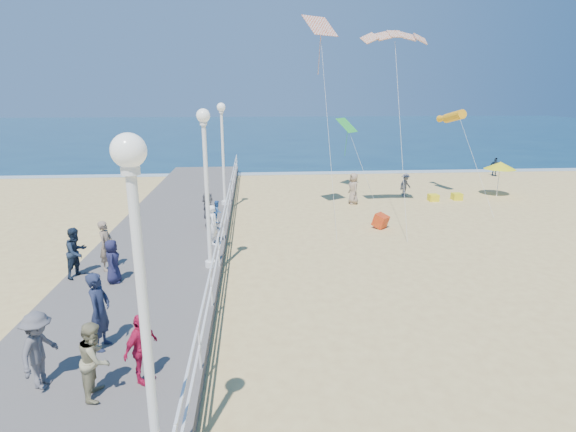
{
  "coord_description": "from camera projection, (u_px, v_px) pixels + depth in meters",
  "views": [
    {
      "loc": [
        -3.84,
        -14.66,
        6.18
      ],
      "look_at": [
        -2.5,
        2.0,
        1.6
      ],
      "focal_mm": 28.0,
      "sensor_mm": 36.0,
      "label": 1
    }
  ],
  "objects": [
    {
      "name": "woman_holding_toddler",
      "position": [
        214.0,
        225.0,
        17.65
      ],
      "size": [
        0.42,
        0.6,
        1.57
      ],
      "primitive_type": "imported",
      "rotation": [
        0.0,
        0.0,
        1.49
      ],
      "color": "white",
      "rests_on": "boardwalk"
    },
    {
      "name": "spectator_0",
      "position": [
        100.0,
        311.0,
        10.32
      ],
      "size": [
        0.52,
        0.73,
        1.88
      ],
      "primitive_type": "imported",
      "rotation": [
        0.0,
        0.0,
        1.47
      ],
      "color": "#1B223C",
      "rests_on": "boardwalk"
    },
    {
      "name": "spectator_5",
      "position": [
        208.0,
        210.0,
        19.78
      ],
      "size": [
        0.71,
        1.53,
        1.59
      ],
      "primitive_type": "imported",
      "rotation": [
        0.0,
        0.0,
        1.74
      ],
      "color": "#545257",
      "rests_on": "boardwalk"
    },
    {
      "name": "kite_windsock",
      "position": [
        454.0,
        116.0,
        26.81
      ],
      "size": [
        1.03,
        2.79,
        1.1
      ],
      "primitive_type": "cylinder",
      "rotation": [
        1.36,
        0.0,
        0.17
      ],
      "color": "orange"
    },
    {
      "name": "kite_parafoil",
      "position": [
        395.0,
        34.0,
        20.89
      ],
      "size": [
        3.16,
        0.94,
        0.65
      ],
      "primitive_type": null,
      "rotation": [
        0.44,
        0.0,
        0.0
      ],
      "color": "#C14E16"
    },
    {
      "name": "railing",
      "position": [
        218.0,
        243.0,
        15.3
      ],
      "size": [
        0.05,
        42.0,
        0.55
      ],
      "color": "white",
      "rests_on": "boardwalk"
    },
    {
      "name": "spectator_1",
      "position": [
        95.0,
        359.0,
        8.73
      ],
      "size": [
        0.65,
        0.81,
        1.56
      ],
      "primitive_type": "imported",
      "rotation": [
        0.0,
        0.0,
        1.65
      ],
      "color": "#978F68",
      "rests_on": "boardwalk"
    },
    {
      "name": "beach_chair_right",
      "position": [
        457.0,
        196.0,
        26.9
      ],
      "size": [
        0.55,
        0.55,
        0.4
      ],
      "primitive_type": "cube",
      "color": "yellow",
      "rests_on": "ground"
    },
    {
      "name": "box_kite",
      "position": [
        380.0,
        222.0,
        21.17
      ],
      "size": [
        0.89,
        0.89,
        0.74
      ],
      "primitive_type": "cube",
      "rotation": [
        0.31,
        0.0,
        0.76
      ],
      "color": "red",
      "rests_on": "ground"
    },
    {
      "name": "spectator_7",
      "position": [
        77.0,
        252.0,
        14.47
      ],
      "size": [
        0.9,
        0.99,
        1.65
      ],
      "primitive_type": "imported",
      "rotation": [
        0.0,
        0.0,
        1.14
      ],
      "color": "#1A2639",
      "rests_on": "boardwalk"
    },
    {
      "name": "spectator_3",
      "position": [
        141.0,
        349.0,
        9.13
      ],
      "size": [
        0.77,
        0.95,
        1.51
      ],
      "primitive_type": "imported",
      "rotation": [
        0.0,
        0.0,
        1.02
      ],
      "color": "#BD1743",
      "rests_on": "boardwalk"
    },
    {
      "name": "lamp_post_near",
      "position": [
        142.0,
        289.0,
        5.99
      ],
      "size": [
        0.44,
        0.44,
        5.32
      ],
      "color": "white",
      "rests_on": "boardwalk"
    },
    {
      "name": "kite_diamond_green",
      "position": [
        347.0,
        125.0,
        28.92
      ],
      "size": [
        1.58,
        1.63,
        0.88
      ],
      "primitive_type": "cube",
      "rotation": [
        0.72,
        0.0,
        0.9
      ],
      "color": "green"
    },
    {
      "name": "spectator_2",
      "position": [
        39.0,
        350.0,
        8.98
      ],
      "size": [
        0.74,
        1.13,
        1.63
      ],
      "primitive_type": "imported",
      "rotation": [
        0.0,
        0.0,
        1.44
      ],
      "color": "#555459",
      "rests_on": "boardwalk"
    },
    {
      "name": "ground",
      "position": [
        362.0,
        272.0,
        16.02
      ],
      "size": [
        160.0,
        160.0,
        0.0
      ],
      "primitive_type": "plane",
      "color": "#E1C376",
      "rests_on": "ground"
    },
    {
      "name": "lamp_post_mid",
      "position": [
        206.0,
        173.0,
        14.64
      ],
      "size": [
        0.44,
        0.44,
        5.32
      ],
      "color": "white",
      "rests_on": "boardwalk"
    },
    {
      "name": "boardwalk",
      "position": [
        148.0,
        274.0,
        15.39
      ],
      "size": [
        5.0,
        44.0,
        0.4
      ],
      "primitive_type": "cube",
      "color": "#68635E",
      "rests_on": "ground"
    },
    {
      "name": "surf_line",
      "position": [
        301.0,
        173.0,
        35.72
      ],
      "size": [
        160.0,
        1.2,
        0.04
      ],
      "primitive_type": "cube",
      "color": "silver",
      "rests_on": "ground"
    },
    {
      "name": "spectator_6",
      "position": [
        106.0,
        246.0,
        15.03
      ],
      "size": [
        0.5,
        0.68,
        1.7
      ],
      "primitive_type": "imported",
      "rotation": [
        0.0,
        0.0,
        1.42
      ],
      "color": "#856F5C",
      "rests_on": "boardwalk"
    },
    {
      "name": "kite_diamond_redwhite",
      "position": [
        320.0,
        26.0,
        20.48
      ],
      "size": [
        1.71,
        1.58,
        0.95
      ],
      "primitive_type": "cube",
      "rotation": [
        0.75,
        0.0,
        0.53
      ],
      "color": "#C84317"
    },
    {
      "name": "beach_walker_c",
      "position": [
        354.0,
        188.0,
        25.76
      ],
      "size": [
        0.7,
        0.95,
        1.8
      ],
      "primitive_type": "imported",
      "rotation": [
        0.0,
        0.0,
        -1.42
      ],
      "color": "gray",
      "rests_on": "ground"
    },
    {
      "name": "lamp_post_far",
      "position": [
        223.0,
        143.0,
        23.29
      ],
      "size": [
        0.44,
        0.44,
        5.32
      ],
      "color": "white",
      "rests_on": "boardwalk"
    },
    {
      "name": "beach_walker_a",
      "position": [
        405.0,
        185.0,
        27.63
      ],
      "size": [
        1.07,
        0.96,
        1.43
      ],
      "primitive_type": "imported",
      "rotation": [
        0.0,
        0.0,
        0.6
      ],
      "color": "#58585D",
      "rests_on": "ground"
    },
    {
      "name": "toddler_held",
      "position": [
        217.0,
        211.0,
        17.67
      ],
      "size": [
        0.36,
        0.45,
        0.87
      ],
      "primitive_type": "imported",
      "rotation": [
        0.0,
        0.0,
        1.49
      ],
      "color": "#2D5FA8",
      "rests_on": "boardwalk"
    },
    {
      "name": "ocean",
      "position": [
        273.0,
        130.0,
        78.51
      ],
      "size": [
        160.0,
        90.0,
        0.05
      ],
      "primitive_type": "cube",
      "color": "#0C2E49",
      "rests_on": "ground"
    },
    {
      "name": "spectator_4",
      "position": [
        113.0,
        261.0,
        14.04
      ],
      "size": [
        0.55,
        0.75,
        1.4
      ],
      "primitive_type": "imported",
      "rotation": [
        0.0,
        0.0,
        1.72
      ],
      "color": "#1B1C3C",
      "rests_on": "boardwalk"
    },
    {
      "name": "beach_chair_left",
      "position": [
        433.0,
        198.0,
        26.61
      ],
      "size": [
        0.55,
        0.55,
        0.4
      ],
      "primitive_type": "cube",
      "color": "yellow",
      "rests_on": "ground"
    },
    {
      "name": "beach_umbrella",
      "position": [
        500.0,
        166.0,
        27.45
      ],
      "size": [
        1.9,
        1.9,
        2.14
      ],
      "color": "white",
      "rests_on": "ground"
    },
    {
      "name": "beach_walker_b",
      "position": [
        495.0,
        167.0,
        34.46
      ],
      "size": [
        0.8,
        0.87,
        1.43
      ],
      "primitive_type": "imported",
      "rotation": [
        0.0,
        0.0,
        2.25
      ],
      "color": "#1C2B3E",
      "rests_on": "ground"
    }
  ]
}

